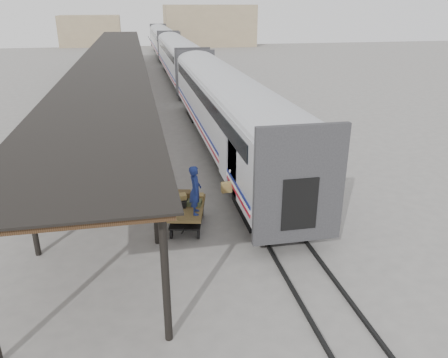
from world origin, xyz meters
TOP-DOWN VIEW (x-y plane):
  - ground at (0.00, 0.00)m, footprint 160.00×160.00m
  - train at (3.19, 33.79)m, footprint 3.45×76.01m
  - canopy at (-3.40, 24.00)m, footprint 4.90×64.30m
  - rails at (3.20, 34.00)m, footprint 1.54×150.00m
  - building_far at (14.00, 78.00)m, footprint 18.00×10.00m
  - building_left at (-10.00, 82.00)m, footprint 12.00×8.00m
  - baggage_cart at (-0.13, -0.94)m, footprint 1.76×2.62m
  - suitcase_stack at (-0.14, -0.59)m, footprint 1.40×1.11m
  - luggage_tug at (-2.08, 18.59)m, footprint 1.28×1.67m
  - porter at (0.12, -1.59)m, footprint 0.53×0.73m
  - pedestrian at (-2.43, 15.89)m, footprint 1.00×0.42m

SIDE VIEW (x-z plane):
  - ground at x=0.00m, z-range 0.00..0.00m
  - rails at x=3.20m, z-range 0.00..0.12m
  - luggage_tug at x=-2.08m, z-range -0.05..1.25m
  - baggage_cart at x=-0.13m, z-range 0.22..1.08m
  - pedestrian at x=-2.43m, z-range 0.00..1.71m
  - suitcase_stack at x=-0.14m, z-range 0.81..1.24m
  - porter at x=0.12m, z-range 0.86..2.71m
  - train at x=3.19m, z-range 0.69..4.70m
  - building_left at x=-10.00m, z-range 0.00..6.00m
  - building_far at x=14.00m, z-range 0.00..8.00m
  - canopy at x=-3.40m, z-range 1.93..6.08m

